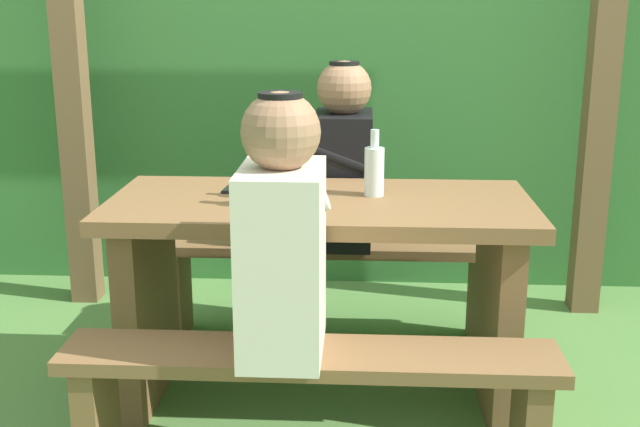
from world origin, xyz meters
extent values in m
plane|color=#4D7939|center=(0.00, 0.00, 0.00)|extent=(12.00, 12.00, 0.00)
cube|color=#346D32|center=(0.00, 1.72, 1.12)|extent=(6.40, 1.02, 2.24)
cube|color=brown|center=(-1.15, 0.92, 1.01)|extent=(0.12, 0.12, 2.02)
cube|color=brown|center=(1.15, 0.92, 1.01)|extent=(0.12, 0.12, 2.02)
cube|color=brown|center=(0.00, 0.00, 0.70)|extent=(1.40, 0.64, 0.05)
cube|color=brown|center=(-0.60, 0.00, 0.34)|extent=(0.08, 0.54, 0.68)
cube|color=brown|center=(0.60, 0.00, 0.34)|extent=(0.08, 0.54, 0.68)
cube|color=brown|center=(0.00, -0.52, 0.40)|extent=(1.40, 0.24, 0.04)
cube|color=brown|center=(-0.62, -0.52, 0.19)|extent=(0.07, 0.22, 0.38)
cube|color=brown|center=(0.00, 0.52, 0.40)|extent=(1.40, 0.24, 0.04)
cube|color=brown|center=(-0.62, 0.52, 0.19)|extent=(0.07, 0.22, 0.38)
cube|color=brown|center=(0.62, 0.52, 0.19)|extent=(0.07, 0.22, 0.38)
cube|color=silver|center=(-0.07, -0.52, 0.68)|extent=(0.22, 0.34, 0.52)
sphere|color=#936B4C|center=(-0.07, -0.52, 1.04)|extent=(0.21, 0.21, 0.21)
cylinder|color=black|center=(-0.07, -0.52, 1.13)|extent=(0.12, 0.12, 0.02)
cylinder|color=silver|center=(-0.07, -0.38, 0.79)|extent=(0.25, 0.07, 0.15)
cube|color=black|center=(0.06, 0.52, 0.68)|extent=(0.22, 0.34, 0.52)
sphere|color=#936B4C|center=(0.06, 0.52, 1.04)|extent=(0.21, 0.21, 0.21)
cylinder|color=black|center=(0.06, 0.52, 1.13)|extent=(0.12, 0.12, 0.02)
cylinder|color=black|center=(0.06, 0.38, 0.79)|extent=(0.25, 0.07, 0.15)
cylinder|color=silver|center=(-0.03, -0.02, 0.78)|extent=(0.07, 0.07, 0.10)
cylinder|color=silver|center=(-0.15, 0.00, 0.81)|extent=(0.06, 0.06, 0.17)
cylinder|color=silver|center=(-0.15, 0.00, 0.92)|extent=(0.03, 0.03, 0.06)
cylinder|color=silver|center=(0.18, 0.06, 0.81)|extent=(0.07, 0.07, 0.16)
cylinder|color=silver|center=(0.18, 0.06, 0.92)|extent=(0.03, 0.03, 0.06)
cylinder|color=silver|center=(-0.14, -0.11, 0.81)|extent=(0.06, 0.06, 0.16)
cylinder|color=silver|center=(-0.14, -0.11, 0.92)|extent=(0.03, 0.03, 0.08)
cube|color=black|center=(-0.30, 0.12, 0.73)|extent=(0.08, 0.15, 0.01)
camera|label=1|loc=(0.14, -2.56, 1.37)|focal=44.93mm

